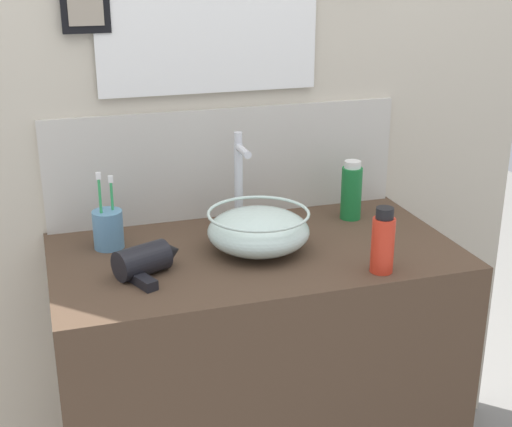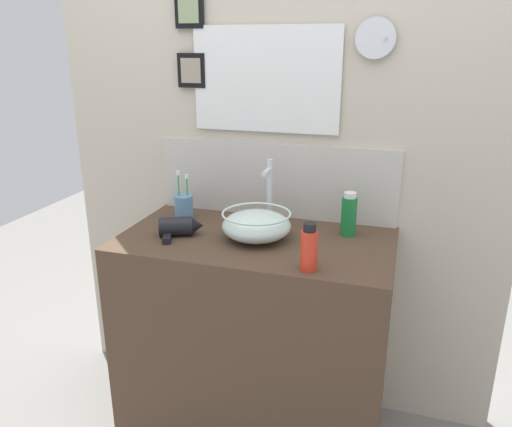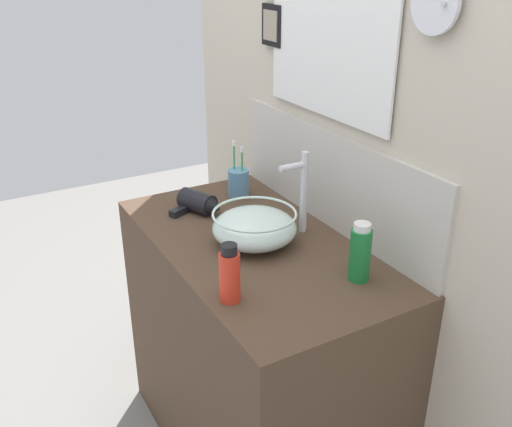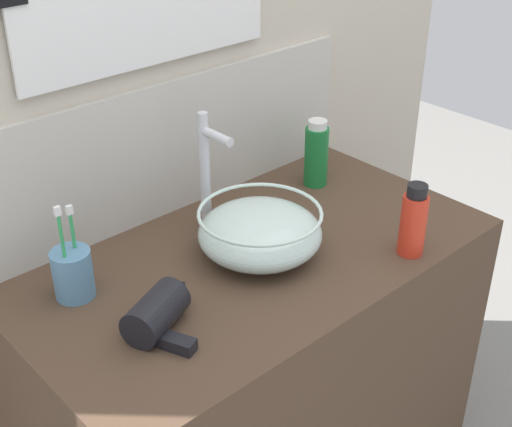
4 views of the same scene
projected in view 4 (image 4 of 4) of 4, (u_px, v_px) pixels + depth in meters
The scene contains 8 objects.
vanity_counter at pixel (255, 406), 1.75m from camera, with size 1.04×0.57×0.89m, color #4C3828.
back_panel at pixel (158, 46), 1.54m from camera, with size 1.94×0.10×2.55m.
glass_bowl_sink at pixel (260, 232), 1.50m from camera, with size 0.26×0.26×0.11m.
faucet at pixel (207, 165), 1.56m from camera, with size 0.02×0.10×0.27m.
hair_drier at pixel (161, 310), 1.30m from camera, with size 0.18×0.18×0.08m.
toothbrush_cup at pixel (73, 273), 1.38m from camera, with size 0.08×0.08×0.21m.
spray_bottle at pixel (316, 154), 1.77m from camera, with size 0.06×0.06×0.17m.
soap_dispenser at pixel (413, 222), 1.50m from camera, with size 0.06×0.06×0.16m.
Camera 4 is at (-0.86, -0.95, 1.73)m, focal length 50.00 mm.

